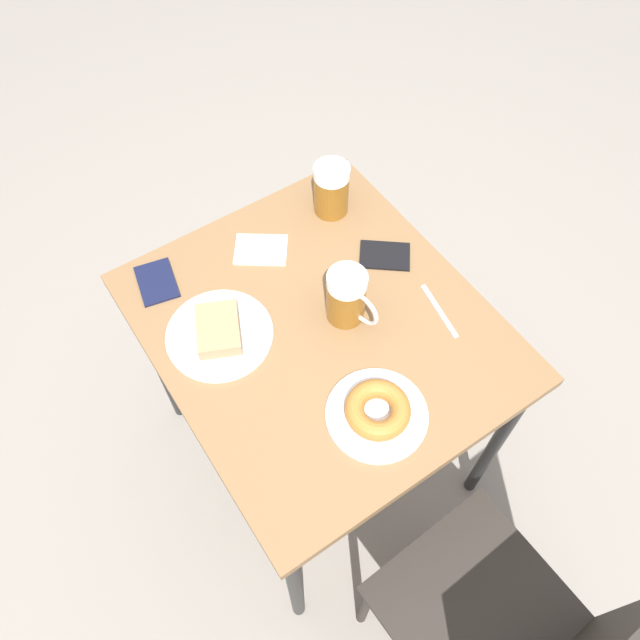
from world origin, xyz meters
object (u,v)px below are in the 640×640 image
Objects in this scene: plate_with_donut at (377,411)px; passport_far_edge at (385,256)px; plate_with_cake at (219,332)px; fork at (439,311)px; beer_mug_center at (347,297)px; napkin_folded at (262,249)px; beer_mug_left at (332,189)px; passport_near_edge at (157,282)px.

plate_with_donut reaches higher than passport_far_edge.
plate_with_cake is 0.52m from fork.
beer_mug_center is 0.89× the size of napkin_folded.
plate_with_cake is 1.71× the size of beer_mug_center.
plate_with_donut is 0.32m from fork.
napkin_folded is (-0.03, -0.53, -0.02)m from plate_with_donut.
beer_mug_center is at bearing 26.20° from passport_far_edge.
passport_far_edge is (-0.46, 0.03, -0.01)m from plate_with_cake.
beer_mug_center is 0.90× the size of fork.
plate_with_donut is 1.44× the size of passport_far_edge.
beer_mug_left is 1.00× the size of beer_mug_center.
plate_with_cake is 1.51× the size of napkin_folded.
passport_near_edge and passport_far_edge have the same top height.
napkin_folded is (-0.21, -0.17, -0.01)m from plate_with_cake.
beer_mug_left is 0.90× the size of fork.
napkin_folded is 0.47m from fork.
beer_mug_left reaches higher than napkin_folded.
napkin_folded is 0.27m from passport_near_edge.
beer_mug_left reaches higher than plate_with_cake.
plate_with_donut is (-0.18, 0.36, 0.01)m from plate_with_cake.
passport_near_edge is at bearing -76.09° from plate_with_cake.
plate_with_donut is 1.52× the size of beer_mug_left.
plate_with_donut is 1.52× the size of beer_mug_center.
plate_with_cake is 1.13× the size of plate_with_donut.
plate_with_donut is 1.37× the size of fork.
napkin_folded and fork have the same top height.
napkin_folded is 0.31m from passport_far_edge.
passport_near_edge is (0.50, -0.04, -0.07)m from beer_mug_left.
beer_mug_left is (-0.44, -0.18, 0.06)m from plate_with_cake.
napkin_folded is 1.16× the size of passport_near_edge.
beer_mug_center is at bearing -110.99° from plate_with_donut.
plate_with_cake is at bearing -26.28° from fork.
passport_near_edge is at bearing -11.42° from napkin_folded.
beer_mug_center is (0.16, 0.30, 0.00)m from beer_mug_left.
passport_near_edge is (0.27, -0.05, 0.00)m from napkin_folded.
beer_mug_left reaches higher than fork.
passport_near_edge is 0.57m from passport_far_edge.
beer_mug_left is at bearing -86.39° from fork.
passport_near_edge reaches higher than fork.
napkin_folded is at bearing -57.44° from fork.
beer_mug_left is 0.95× the size of passport_far_edge.
fork is 1.06× the size of passport_far_edge.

